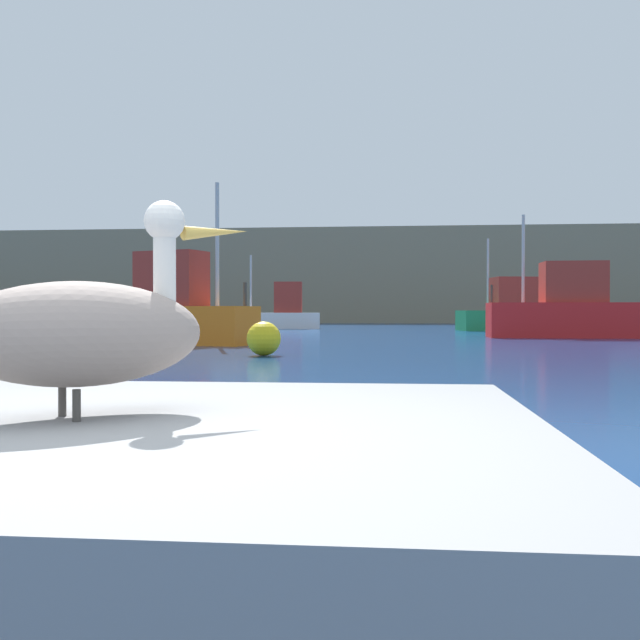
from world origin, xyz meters
The scene contains 8 objects.
hillside_backdrop centered at (0.00, 63.86, 4.04)m, with size 140.00×12.24×8.08m, color #7F755B.
pier_dock centered at (-0.18, 0.50, 0.31)m, with size 3.42×2.75×0.62m, color gray.
pelican centered at (-0.17, 0.51, 0.95)m, with size 1.06×1.00×0.84m.
fishing_boat_orange centered at (-5.71, 19.65, 1.02)m, with size 5.56×3.21×4.88m.
fishing_boat_white centered at (-5.38, 39.47, 0.90)m, with size 5.13×1.93×4.30m.
fishing_boat_red centered at (8.09, 26.33, 1.02)m, with size 6.62×2.09×4.76m.
fishing_boat_green centered at (8.08, 36.55, 0.97)m, with size 7.55×3.31×4.82m.
mooring_buoy centered at (-1.89, 14.13, 0.39)m, with size 0.79×0.79×0.79m, color yellow.
Camera 1 is at (0.96, -2.08, 1.02)m, focal length 40.33 mm.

